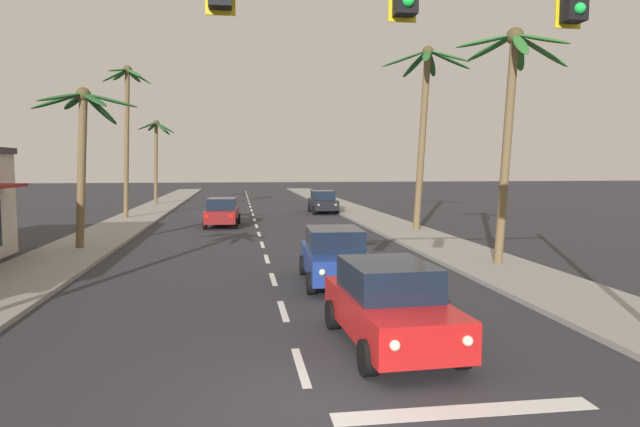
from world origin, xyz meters
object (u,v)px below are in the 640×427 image
object	(u,v)px
palm_left_farthest	(156,144)
palm_right_third	(425,104)
sedan_oncoming_far	(222,212)
palm_left_second	(82,132)
sedan_third_in_queue	(335,255)
palm_right_second	(511,94)
traffic_signal_mast	(519,39)
sedan_parked_nearest_kerb	(323,202)
palm_left_third	(127,111)
sedan_lead_at_stop_bar	(389,304)

from	to	relation	value
palm_left_farthest	palm_right_third	xyz separation A→B (m)	(17.11, -23.25, 1.31)
sedan_oncoming_far	palm_left_second	size ratio (longest dim) A/B	0.66
sedan_third_in_queue	palm_right_second	world-z (taller)	palm_right_second
traffic_signal_mast	palm_left_farthest	bearing A→B (deg)	104.43
sedan_parked_nearest_kerb	palm_left_third	bearing A→B (deg)	-166.32
palm_left_second	palm_right_second	bearing A→B (deg)	-21.33
traffic_signal_mast	palm_left_farthest	world-z (taller)	palm_left_farthest
sedan_lead_at_stop_bar	palm_right_second	distance (m)	11.47
sedan_parked_nearest_kerb	traffic_signal_mast	bearing A→B (deg)	-93.66
sedan_third_in_queue	palm_left_farthest	bearing A→B (deg)	105.85
palm_left_second	palm_right_second	distance (m)	16.98
palm_left_third	palm_right_third	distance (m)	19.46
palm_right_third	sedan_oncoming_far	bearing A→B (deg)	158.21
palm_left_second	palm_left_third	distance (m)	13.99
palm_left_third	palm_left_second	bearing A→B (deg)	-86.90
sedan_lead_at_stop_bar	palm_left_second	bearing A→B (deg)	123.53
sedan_parked_nearest_kerb	palm_right_second	size ratio (longest dim) A/B	0.54
sedan_parked_nearest_kerb	palm_right_second	world-z (taller)	palm_right_second
palm_left_second	sedan_lead_at_stop_bar	bearing A→B (deg)	-56.47
sedan_parked_nearest_kerb	palm_left_farthest	bearing A→B (deg)	142.08
sedan_lead_at_stop_bar	palm_left_second	distance (m)	17.36
traffic_signal_mast	palm_left_second	distance (m)	19.71
sedan_parked_nearest_kerb	palm_left_farthest	world-z (taller)	palm_left_farthest
sedan_lead_at_stop_bar	palm_left_third	world-z (taller)	palm_left_third
sedan_lead_at_stop_bar	palm_right_third	size ratio (longest dim) A/B	0.46
sedan_third_in_queue	palm_right_third	bearing A→B (deg)	60.35
sedan_lead_at_stop_bar	palm_left_farthest	xyz separation A→B (m)	(-10.14, 41.69, 4.67)
traffic_signal_mast	palm_left_farthest	distance (m)	45.71
palm_left_farthest	sedan_third_in_queue	bearing A→B (deg)	-74.15
palm_left_farthest	traffic_signal_mast	bearing A→B (deg)	-75.57
sedan_oncoming_far	palm_right_third	distance (m)	13.12
traffic_signal_mast	palm_left_third	world-z (taller)	palm_left_third
sedan_oncoming_far	palm_right_third	xyz separation A→B (m)	(10.84, -4.33, 5.98)
sedan_oncoming_far	palm_left_farthest	distance (m)	20.47
traffic_signal_mast	sedan_lead_at_stop_bar	world-z (taller)	traffic_signal_mast
sedan_lead_at_stop_bar	palm_left_third	bearing A→B (deg)	109.85
sedan_third_in_queue	sedan_parked_nearest_kerb	size ratio (longest dim) A/B	1.01
traffic_signal_mast	sedan_parked_nearest_kerb	bearing A→B (deg)	86.34
sedan_parked_nearest_kerb	palm_right_third	xyz separation A→B (m)	(3.56, -12.69, 5.98)
sedan_lead_at_stop_bar	palm_left_second	size ratio (longest dim) A/B	0.66
sedan_third_in_queue	palm_right_second	distance (m)	8.54
sedan_oncoming_far	sedan_third_in_queue	bearing A→B (deg)	-77.05
sedan_oncoming_far	palm_left_third	size ratio (longest dim) A/B	0.45
traffic_signal_mast	palm_right_second	distance (m)	11.71
sedan_third_in_queue	palm_right_second	xyz separation A→B (m)	(6.51, 1.77, 5.23)
traffic_signal_mast	palm_right_third	bearing A→B (deg)	74.78
traffic_signal_mast	palm_left_second	xyz separation A→B (m)	(-10.56, 16.63, -0.52)
traffic_signal_mast	palm_left_second	size ratio (longest dim) A/B	1.57
palm_left_second	palm_right_second	xyz separation A→B (m)	(15.78, -6.16, 1.09)
palm_right_second	sedan_third_in_queue	bearing A→B (deg)	-164.83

